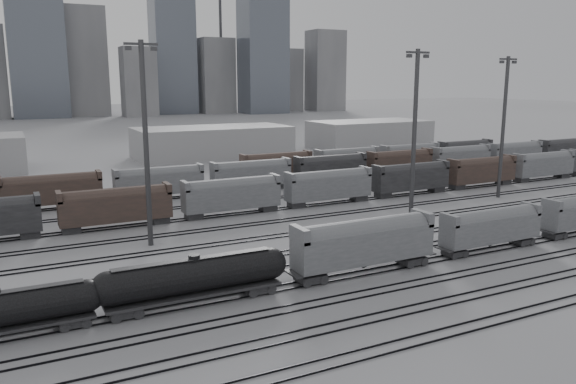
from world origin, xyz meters
name	(u,v)px	position (x,y,z in m)	size (l,w,h in m)	color
ground	(416,267)	(0.00, 0.00, 0.00)	(900.00, 900.00, 0.00)	#A4A4A8
tracks	(332,229)	(0.00, 17.50, 0.08)	(220.00, 71.50, 0.16)	black
tank_car_b	(195,277)	(-24.56, 1.00, 2.60)	(18.15, 3.03, 4.49)	black
hopper_car_a	(364,241)	(-6.18, 1.00, 3.55)	(16.06, 3.19, 5.74)	black
hopper_car_b	(491,226)	(12.01, 1.00, 3.06)	(13.84, 2.75, 4.95)	black
light_mast_b	(146,140)	(-23.81, 21.52, 13.09)	(3.95, 0.63, 24.67)	#3C3C3E
light_mast_c	(414,132)	(12.58, 16.48, 12.88)	(3.89, 0.62, 24.28)	#3C3C3E
light_mast_d	(503,124)	(37.19, 23.16, 12.72)	(3.84, 0.61, 23.99)	#3C3C3E
bg_string_near	(328,187)	(8.00, 32.00, 2.80)	(151.00, 3.00, 5.60)	slate
bg_string_mid	(330,169)	(18.00, 48.00, 2.80)	(151.00, 3.00, 5.60)	black
bg_string_far	(379,159)	(35.50, 56.00, 2.80)	(66.00, 3.00, 5.60)	#4B372F
warehouse_mid	(213,142)	(10.00, 95.00, 4.00)	(40.00, 18.00, 8.00)	#9E9DA0
warehouse_right	(369,134)	(60.00, 95.00, 4.00)	(35.00, 18.00, 8.00)	#9E9DA0
skyline	(99,53)	(10.84, 280.00, 34.73)	(316.00, 22.40, 95.00)	gray
crane_left	(14,10)	(-28.74, 305.00, 57.39)	(42.00, 1.80, 100.00)	#3C3C3E
crane_right	(222,20)	(91.26, 305.00, 57.39)	(42.00, 1.80, 100.00)	#3C3C3E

